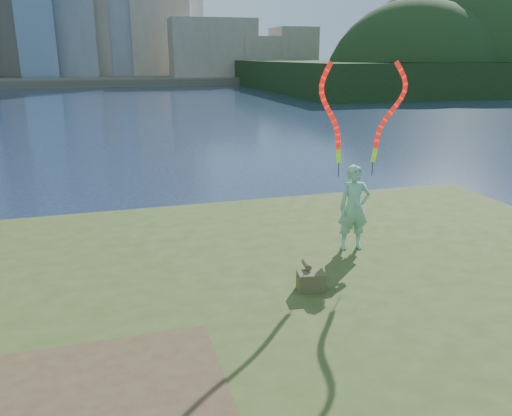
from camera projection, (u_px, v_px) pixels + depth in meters
name	position (u px, v px, depth m)	size (l,w,h in m)	color
ground	(220.00, 314.00, 9.54)	(320.00, 320.00, 0.00)	#1A2842
grassy_knoll	(254.00, 368.00, 7.34)	(20.00, 18.00, 0.80)	#384719
dirt_patch	(93.00, 410.00, 5.77)	(3.20, 3.00, 0.02)	#47331E
far_shore	(114.00, 78.00, 96.50)	(320.00, 40.00, 1.20)	#494436
wooded_hill	(500.00, 85.00, 80.61)	(78.00, 50.00, 63.00)	black
woman_with_ribbons	(355.00, 185.00, 10.29)	(2.10, 0.56, 4.16)	#1B7E41
canvas_bag	(311.00, 280.00, 8.72)	(0.51, 0.57, 0.45)	#4B5028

